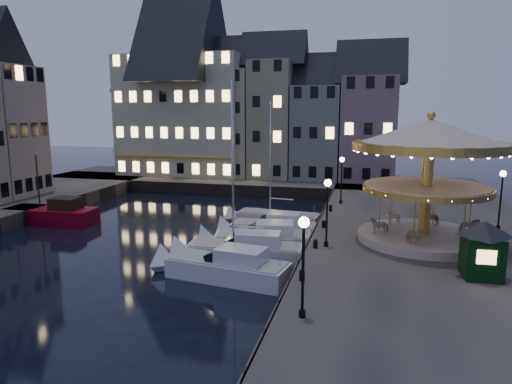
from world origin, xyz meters
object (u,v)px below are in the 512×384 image
(motorboat_c, at_px, (238,251))
(carousel, at_px, (429,157))
(motorboat_b, at_px, (221,268))
(streetlamp_d, at_px, (501,191))
(bollard_c, at_px, (324,224))
(streetlamp_b, at_px, (327,203))
(bollard_d, at_px, (331,208))
(red_fishing_boat, at_px, (53,215))
(streetlamp_a, at_px, (303,253))
(bollard_a, at_px, (302,275))
(motorboat_f, at_px, (271,219))
(streetlamp_c, at_px, (342,173))
(ticket_kiosk, at_px, (483,239))
(motorboat_e, at_px, (268,229))
(motorboat_d, at_px, (257,240))
(bollard_b, at_px, (315,243))

(motorboat_c, bearing_deg, carousel, 14.65)
(motorboat_b, bearing_deg, streetlamp_d, 31.75)
(bollard_c, xyz_separation_m, motorboat_c, (-4.92, -4.82, -0.92))
(streetlamp_b, bearing_deg, bollard_d, 93.43)
(streetlamp_d, distance_m, bollard_c, 12.40)
(red_fishing_boat, bearing_deg, streetlamp_a, -33.03)
(motorboat_c, bearing_deg, streetlamp_b, 3.28)
(streetlamp_b, height_order, motorboat_b, streetlamp_b)
(bollard_a, distance_m, bollard_d, 16.00)
(streetlamp_a, xyz_separation_m, streetlamp_d, (11.30, 17.00, 0.00))
(motorboat_b, distance_m, motorboat_f, 12.68)
(streetlamp_c, xyz_separation_m, bollard_d, (-0.60, -3.50, -2.41))
(ticket_kiosk, bearing_deg, bollard_c, 137.57)
(red_fishing_boat, bearing_deg, streetlamp_c, 18.74)
(streetlamp_b, xyz_separation_m, red_fishing_boat, (-23.75, 5.44, -3.31))
(red_fishing_boat, bearing_deg, streetlamp_b, -12.91)
(motorboat_b, distance_m, motorboat_e, 9.06)
(streetlamp_a, relative_size, bollard_a, 7.32)
(red_fishing_boat, bearing_deg, motorboat_c, -17.53)
(streetlamp_d, relative_size, motorboat_d, 0.53)
(bollard_a, bearing_deg, motorboat_e, 110.27)
(motorboat_d, bearing_deg, motorboat_f, 93.90)
(streetlamp_c, distance_m, carousel, 12.62)
(streetlamp_d, relative_size, motorboat_c, 0.38)
(streetlamp_a, distance_m, carousel, 14.24)
(motorboat_c, height_order, red_fishing_boat, motorboat_c)
(streetlamp_b, xyz_separation_m, motorboat_b, (-5.61, -3.47, -3.37))
(motorboat_b, bearing_deg, motorboat_c, 88.28)
(bollard_a, relative_size, motorboat_f, 0.05)
(motorboat_f, xyz_separation_m, ticket_kiosk, (13.44, -12.57, 2.74))
(streetlamp_c, distance_m, bollard_c, 9.34)
(streetlamp_b, bearing_deg, red_fishing_boat, 167.09)
(streetlamp_d, distance_m, motorboat_e, 16.58)
(streetlamp_d, relative_size, bollard_d, 7.32)
(bollard_a, bearing_deg, streetlamp_d, 47.53)
(bollard_d, relative_size, motorboat_b, 0.07)
(streetlamp_a, bearing_deg, motorboat_c, 119.68)
(streetlamp_c, relative_size, streetlamp_d, 1.00)
(streetlamp_c, relative_size, bollard_d, 7.32)
(bollard_b, xyz_separation_m, bollard_c, (0.00, 5.00, 0.00))
(streetlamp_c, relative_size, red_fishing_boat, 0.53)
(streetlamp_b, bearing_deg, bollard_b, -140.19)
(streetlamp_a, relative_size, streetlamp_d, 1.00)
(bollard_c, bearing_deg, motorboat_c, -135.61)
(motorboat_b, relative_size, red_fishing_boat, 1.04)
(bollard_b, height_order, red_fishing_boat, red_fishing_boat)
(motorboat_d, bearing_deg, motorboat_e, 88.09)
(red_fishing_boat, bearing_deg, bollard_c, -2.33)
(streetlamp_c, bearing_deg, bollard_a, -91.76)
(motorboat_c, distance_m, carousel, 13.26)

